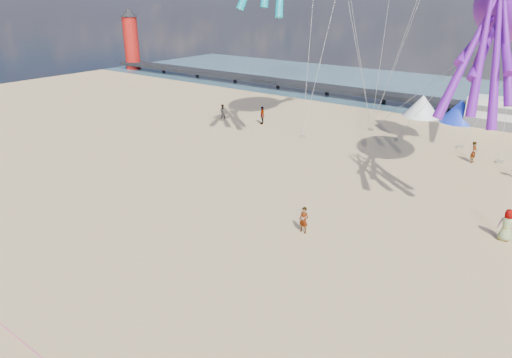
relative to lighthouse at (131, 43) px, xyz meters
name	(u,v)px	position (x,y,z in m)	size (l,w,h in m)	color
ground	(166,304)	(56.00, -44.00, -4.50)	(120.00, 120.00, 0.00)	#D8B47C
water	(473,96)	(56.00, 11.00, -4.48)	(120.00, 120.00, 0.00)	#3D6174
pier	(256,79)	(28.00, 0.00, -3.50)	(60.00, 3.00, 0.50)	black
lighthouse	(131,43)	(0.00, 0.00, 0.00)	(2.60, 2.60, 9.00)	#A5140F
motorhome_0	(503,114)	(62.00, -4.00, -3.00)	(6.60, 2.50, 3.00)	silver
tent_white	(422,106)	(54.00, -4.00, -3.30)	(4.00, 4.00, 2.40)	white
tent_blue	(460,111)	(58.00, -4.00, -3.30)	(4.00, 4.00, 2.40)	#1933CC
standing_person	(304,220)	(57.45, -34.81, -3.72)	(0.57, 0.37, 1.56)	tan
beachgoer_0	(507,225)	(66.78, -28.96, -3.57)	(0.68, 0.44, 1.85)	#7F6659
beachgoer_1	(223,112)	(37.03, -18.01, -3.71)	(0.78, 0.50, 1.59)	#7F6659
beachgoer_3	(262,115)	(41.69, -17.15, -3.57)	(1.20, 0.69, 1.85)	#7F6659
beachgoer_5	(474,152)	(62.26, -16.54, -3.64)	(1.60, 0.51, 1.72)	#7F6659
sandbag_a	(302,137)	(47.69, -18.93, -4.39)	(0.50, 0.35, 0.22)	gray
sandbag_b	(395,139)	(55.02, -14.49, -4.39)	(0.50, 0.35, 0.22)	gray
sandbag_c	(500,162)	(64.08, -15.38, -4.39)	(0.50, 0.35, 0.22)	gray
sandbag_d	(460,147)	(60.51, -13.26, -4.39)	(0.50, 0.35, 0.22)	gray
sandbag_e	(371,129)	(51.88, -12.68, -4.39)	(0.50, 0.35, 0.22)	gray
windsock_right	(487,41)	(61.83, -17.02, 4.95)	(0.90, 5.67, 5.67)	red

